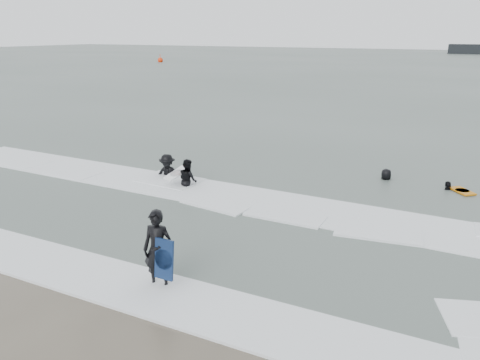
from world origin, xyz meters
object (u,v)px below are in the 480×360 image
at_px(surfer_breaker, 168,178).
at_px(buoy, 160,60).
at_px(surfer_right_near, 448,191).
at_px(surfer_right_far, 386,181).
at_px(surfer_centre, 160,286).
at_px(surfer_wading, 188,187).

distance_m(surfer_breaker, buoy, 76.09).
height_order(surfer_right_near, surfer_right_far, surfer_right_far).
relative_size(surfer_right_near, buoy, 0.92).
bearing_deg(surfer_right_far, surfer_breaker, 0.42).
xyz_separation_m(surfer_centre, surfer_right_near, (5.53, 10.72, 0.00)).
height_order(surfer_centre, surfer_wading, surfer_centre).
height_order(surfer_centre, surfer_breaker, surfer_centre).
distance_m(surfer_centre, surfer_breaker, 8.75).
height_order(surfer_breaker, buoy, buoy).
bearing_deg(surfer_centre, buoy, 114.91).
relative_size(surfer_right_near, surfer_right_far, 0.93).
bearing_deg(surfer_centre, surfer_breaker, 112.87).
xyz_separation_m(surfer_breaker, buoy, (-45.50, 60.99, 0.42)).
relative_size(surfer_wading, buoy, 1.01).
bearing_deg(surfer_wading, surfer_right_far, -115.53).
distance_m(surfer_centre, surfer_wading, 7.45).
relative_size(surfer_wading, surfer_breaker, 0.91).
xyz_separation_m(surfer_right_near, buoy, (-55.98, 57.49, 0.42)).
bearing_deg(surfer_wading, surfer_centre, 149.37).
height_order(surfer_breaker, surfer_right_far, surfer_breaker).
bearing_deg(buoy, surfer_breaker, -53.28).
relative_size(surfer_breaker, surfer_right_far, 1.13).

